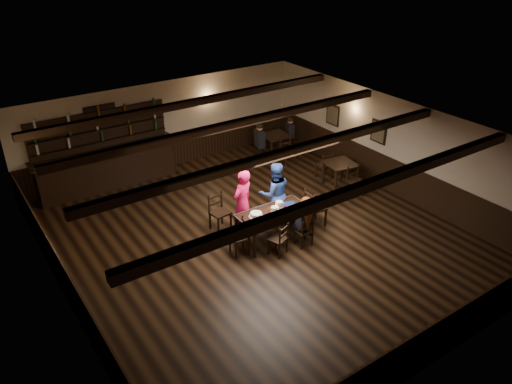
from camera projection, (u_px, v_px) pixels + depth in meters
ground at (258, 237)px, 12.15m from camera, size 10.00×10.00×0.00m
room_shell at (257, 172)px, 11.36m from camera, size 9.02×10.02×2.71m
dining_table at (274, 214)px, 11.76m from camera, size 1.77×0.89×0.75m
chair_near_left at (280, 237)px, 11.28m from camera, size 0.48×0.46×0.80m
chair_near_right at (305, 230)px, 11.60m from camera, size 0.38×0.36×0.77m
chair_end_left at (242, 233)px, 11.36m from camera, size 0.44×0.46×0.87m
chair_end_right at (313, 205)px, 12.34m from camera, size 0.48×0.50×1.01m
chair_far_pushed at (218, 209)px, 12.27m from camera, size 0.48×0.47×0.94m
woman_pink at (242, 203)px, 11.91m from camera, size 0.72×0.59×1.71m
man_blue at (275, 194)px, 12.38m from camera, size 0.96×0.85×1.65m
seated_person at (305, 214)px, 11.45m from camera, size 0.35×0.53×0.86m
cake at (256, 215)px, 11.52m from camera, size 0.34×0.34×0.11m
plate_stack_a at (274, 210)px, 11.68m from camera, size 0.15×0.15×0.14m
plate_stack_b at (279, 205)px, 11.83m from camera, size 0.16×0.16×0.19m
tea_light at (274, 209)px, 11.82m from camera, size 0.05×0.05×0.06m
salt_shaker at (290, 207)px, 11.84m from camera, size 0.03×0.03×0.08m
pepper_shaker at (291, 207)px, 11.82m from camera, size 0.04×0.04×0.10m
drink_glass at (282, 205)px, 11.90m from camera, size 0.08×0.08×0.12m
menu_red at (293, 207)px, 11.94m from camera, size 0.29×0.23×0.00m
menu_blue at (289, 203)px, 12.09m from camera, size 0.36×0.30×0.00m
bar_counter at (106, 163)px, 14.24m from camera, size 4.11×0.70×2.20m
back_table_a at (340, 166)px, 14.22m from camera, size 0.92×0.92×0.75m
back_table_b at (275, 138)px, 16.13m from camera, size 0.92×0.92×0.75m
bg_patron_left at (260, 135)px, 15.76m from camera, size 0.31×0.43×0.80m
bg_patron_right at (290, 127)px, 16.50m from camera, size 0.30×0.39×0.71m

